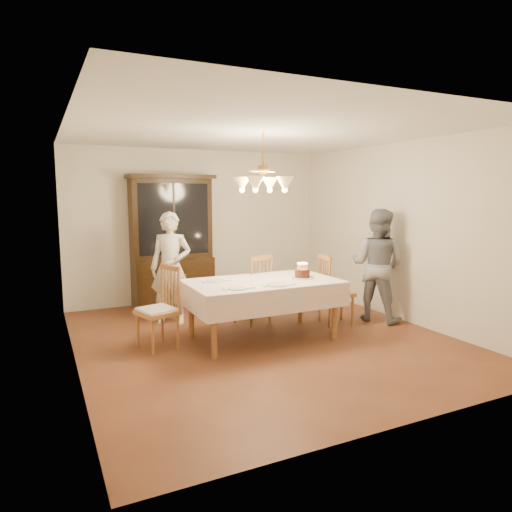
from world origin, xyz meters
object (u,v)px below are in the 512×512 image
birthday_cake (302,274)px  elderly_woman (171,268)px  dining_table (263,286)px  chair_far_side (253,293)px  china_hutch (172,243)px

birthday_cake → elderly_woman: bearing=138.0°
elderly_woman → birthday_cake: bearing=-11.3°
dining_table → birthday_cake: bearing=-7.0°
dining_table → chair_far_side: size_ratio=1.90×
china_hutch → dining_table: bearing=-76.1°
chair_far_side → elderly_woman: elderly_woman is taller
elderly_woman → birthday_cake: 1.90m
dining_table → china_hutch: china_hutch is taller
chair_far_side → elderly_woman: size_ratio=0.62×
chair_far_side → birthday_cake: bearing=-64.7°
china_hutch → elderly_woman: china_hutch is taller
dining_table → china_hutch: 2.35m
china_hutch → chair_far_side: (0.74, -1.57, -0.60)m
elderly_woman → birthday_cake: (1.41, -1.27, 0.01)m
china_hutch → birthday_cake: china_hutch is taller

